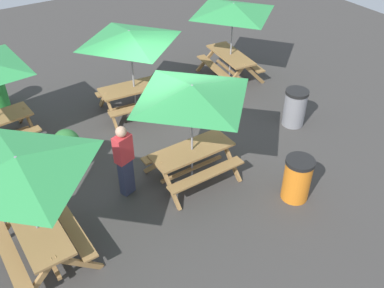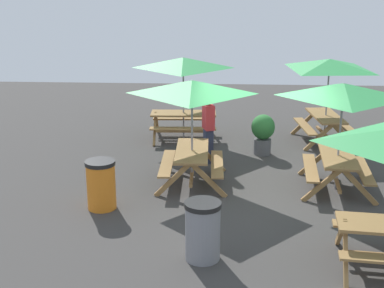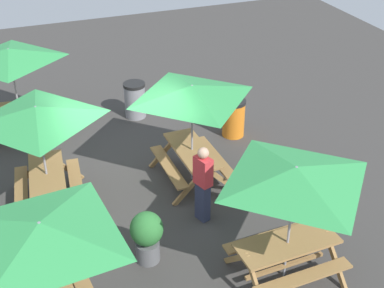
{
  "view_description": "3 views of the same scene",
  "coord_description": "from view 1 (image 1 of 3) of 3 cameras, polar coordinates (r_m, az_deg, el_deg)",
  "views": [
    {
      "loc": [
        -4.06,
        -7.52,
        6.26
      ],
      "look_at": [
        -0.21,
        -1.46,
        0.9
      ],
      "focal_mm": 40.0,
      "sensor_mm": 36.0,
      "label": 1
    },
    {
      "loc": [
        10.84,
        -0.8,
        4.31
      ],
      "look_at": [
        -0.21,
        -1.46,
        0.9
      ],
      "focal_mm": 50.0,
      "sensor_mm": 36.0,
      "label": 2
    },
    {
      "loc": [
        -9.5,
        2.09,
        6.87
      ],
      "look_at": [
        -0.21,
        -1.46,
        0.9
      ],
      "focal_mm": 50.0,
      "sensor_mm": 36.0,
      "label": 3
    }
  ],
  "objects": [
    {
      "name": "trash_bin_gray",
      "position": [
        11.24,
        13.55,
        4.76
      ],
      "size": [
        0.59,
        0.59,
        0.98
      ],
      "color": "gray",
      "rests_on": "ground"
    },
    {
      "name": "picnic_table_2",
      "position": [
        8.36,
        0.0,
        5.99
      ],
      "size": [
        2.04,
        2.04,
        2.34
      ],
      "rotation": [
        0.0,
        0.0,
        0.02
      ],
      "color": "olive",
      "rests_on": "ground"
    },
    {
      "name": "picnic_table_0",
      "position": [
        12.68,
        5.49,
        16.88
      ],
      "size": [
        2.2,
        2.2,
        2.34
      ],
      "rotation": [
        0.0,
        0.0,
        1.47
      ],
      "color": "olive",
      "rests_on": "ground"
    },
    {
      "name": "picnic_table_3",
      "position": [
        7.07,
        -21.94,
        -3.58
      ],
      "size": [
        2.08,
        2.08,
        2.34
      ],
      "rotation": [
        0.0,
        0.0,
        1.61
      ],
      "color": "olive",
      "rests_on": "ground"
    },
    {
      "name": "person_standing",
      "position": [
        8.69,
        -9.01,
        -2.02
      ],
      "size": [
        0.41,
        0.32,
        1.67
      ],
      "rotation": [
        0.0,
        0.0,
        0.33
      ],
      "color": "#2D334C",
      "rests_on": "ground"
    },
    {
      "name": "picnic_table_1",
      "position": [
        10.88,
        -8.27,
        13.25
      ],
      "size": [
        2.17,
        2.17,
        2.34
      ],
      "rotation": [
        0.0,
        0.0,
        -0.09
      ],
      "color": "olive",
      "rests_on": "ground"
    },
    {
      "name": "ground_plane",
      "position": [
        10.59,
        -3.28,
        0.44
      ],
      "size": [
        24.0,
        24.0,
        0.0
      ],
      "primitive_type": "plane",
      "color": "#3D3A38",
      "rests_on": "ground"
    },
    {
      "name": "potted_plant_0",
      "position": [
        9.75,
        -16.26,
        -0.53
      ],
      "size": [
        0.6,
        0.6,
        1.04
      ],
      "color": "#59595B",
      "rests_on": "ground"
    },
    {
      "name": "trash_bin_orange",
      "position": [
        8.98,
        13.84,
        -4.52
      ],
      "size": [
        0.59,
        0.59,
        0.98
      ],
      "color": "orange",
      "rests_on": "ground"
    }
  ]
}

